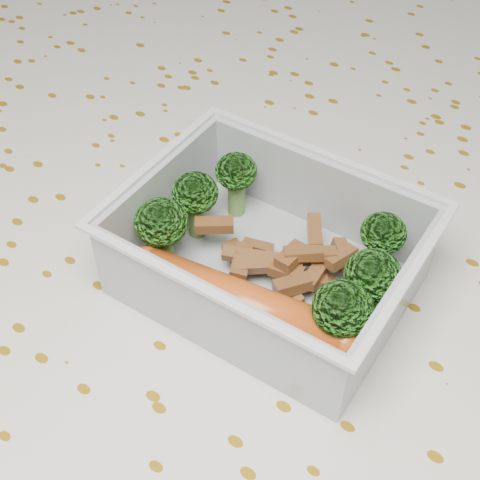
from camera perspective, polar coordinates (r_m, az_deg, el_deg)
The scene contains 6 objects.
dining_table at distance 0.54m, azimuth 1.17°, elevation -8.28°, with size 1.40×0.90×0.75m.
tablecloth at distance 0.50m, azimuth 1.26°, elevation -4.92°, with size 1.46×0.96×0.19m.
lunch_container at distance 0.44m, azimuth 2.44°, elevation -1.80°, with size 0.20×0.16×0.07m.
broccoli_florets at distance 0.43m, azimuth 3.30°, elevation -0.11°, with size 0.17×0.11×0.05m.
meat_pile at distance 0.45m, azimuth 3.94°, elevation -1.76°, with size 0.11×0.07×0.03m.
sausage at distance 0.42m, azimuth 0.13°, elevation -5.44°, with size 0.16×0.05×0.03m.
Camera 1 is at (0.18, -0.26, 1.11)m, focal length 50.00 mm.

